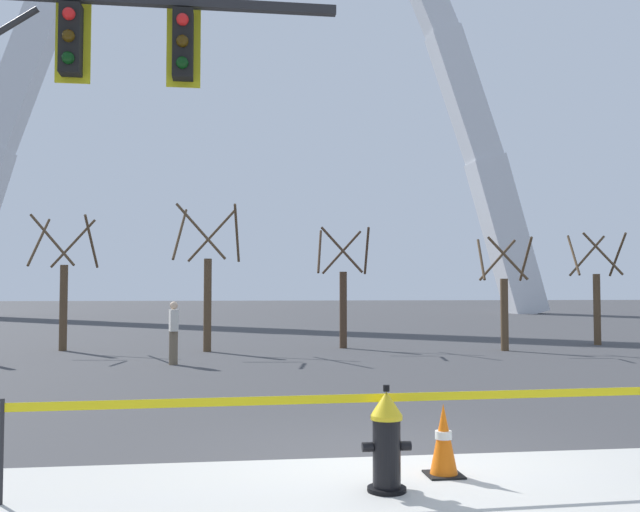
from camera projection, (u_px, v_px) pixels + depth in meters
name	position (u px, v px, depth m)	size (l,w,h in m)	color
ground_plane	(387.00, 459.00, 7.79)	(240.00, 240.00, 0.00)	#3D3D3F
fire_hydrant	(386.00, 441.00, 6.54)	(0.46, 0.48, 0.99)	black
caution_tape_barrier	(347.00, 419.00, 6.66)	(6.21, 0.26, 0.93)	#232326
traffic_cone_by_hydrant	(444.00, 441.00, 7.08)	(0.36, 0.36, 0.73)	black
monument_arch	(251.00, 65.00, 54.91)	(47.46, 2.69, 44.64)	silver
tree_far_left	(64.00, 291.00, 21.87)	(1.93, 1.94, 4.19)	brown
tree_left_mid	(207.00, 287.00, 21.56)	(2.05, 2.07, 4.47)	brown
tree_center_left	(343.00, 295.00, 22.83)	(1.80, 1.81, 3.89)	#473323
tree_center_right	(504.00, 300.00, 21.86)	(1.63, 1.64, 3.52)	brown
tree_right_mid	(597.00, 295.00, 24.16)	(1.77, 1.78, 3.83)	brown
pedestrian_standing_center	(174.00, 332.00, 17.73)	(0.27, 0.37, 1.59)	brown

